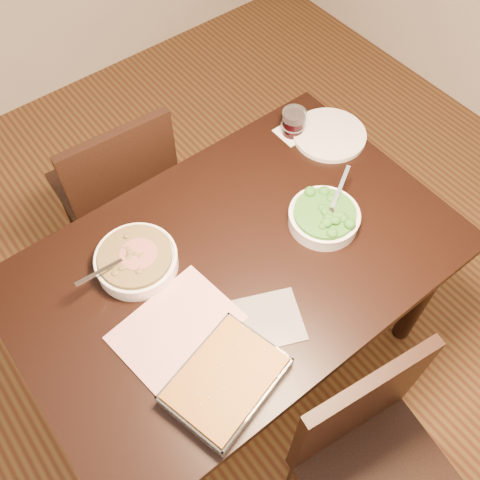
# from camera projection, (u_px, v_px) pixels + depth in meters

# --- Properties ---
(ground) EXTENTS (4.00, 4.00, 0.00)m
(ground) POSITION_uv_depth(u_px,v_px,m) (238.00, 351.00, 2.31)
(ground) COLOR #452313
(ground) RESTS_ON ground
(table) EXTENTS (1.40, 0.90, 0.75)m
(table) POSITION_uv_depth(u_px,v_px,m) (237.00, 275.00, 1.76)
(table) COLOR black
(table) RESTS_ON ground
(magazine_a) EXTENTS (0.37, 0.29, 0.01)m
(magazine_a) POSITION_uv_depth(u_px,v_px,m) (176.00, 328.00, 1.55)
(magazine_a) COLOR #BB354D
(magazine_a) RESTS_ON table
(magazine_b) EXTENTS (0.30, 0.26, 0.00)m
(magazine_b) POSITION_uv_depth(u_px,v_px,m) (260.00, 322.00, 1.56)
(magazine_b) COLOR #222328
(magazine_b) RESTS_ON table
(coaster) EXTENTS (0.11, 0.11, 0.00)m
(coaster) POSITION_uv_depth(u_px,v_px,m) (292.00, 132.00, 1.99)
(coaster) COLOR white
(coaster) RESTS_ON table
(stew_bowl) EXTENTS (0.29, 0.26, 0.10)m
(stew_bowl) POSITION_uv_depth(u_px,v_px,m) (136.00, 260.00, 1.64)
(stew_bowl) COLOR white
(stew_bowl) RESTS_ON table
(broccoli_bowl) EXTENTS (0.25, 0.23, 0.09)m
(broccoli_bowl) POSITION_uv_depth(u_px,v_px,m) (324.00, 217.00, 1.74)
(broccoli_bowl) COLOR white
(broccoli_bowl) RESTS_ON table
(baking_dish) EXTENTS (0.36, 0.30, 0.06)m
(baking_dish) POSITION_uv_depth(u_px,v_px,m) (226.00, 380.00, 1.44)
(baking_dish) COLOR silver
(baking_dish) RESTS_ON table
(wine_tumbler) EXTENTS (0.09, 0.09, 0.10)m
(wine_tumbler) POSITION_uv_depth(u_px,v_px,m) (293.00, 122.00, 1.95)
(wine_tumbler) COLOR black
(wine_tumbler) RESTS_ON coaster
(dinner_plate) EXTENTS (0.27, 0.27, 0.02)m
(dinner_plate) POSITION_uv_depth(u_px,v_px,m) (329.00, 135.00, 1.98)
(dinner_plate) COLOR silver
(dinner_plate) RESTS_ON table
(chair_near) EXTENTS (0.48, 0.48, 0.90)m
(chair_near) POSITION_uv_depth(u_px,v_px,m) (371.00, 456.00, 1.59)
(chair_near) COLOR black
(chair_near) RESTS_ON ground
(chair_far) EXTENTS (0.45, 0.45, 0.91)m
(chair_far) POSITION_uv_depth(u_px,v_px,m) (119.00, 189.00, 2.16)
(chair_far) COLOR black
(chair_far) RESTS_ON ground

